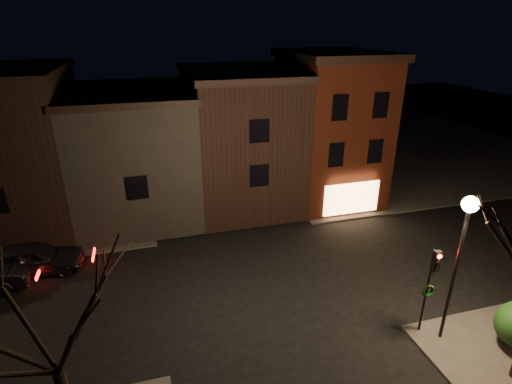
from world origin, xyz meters
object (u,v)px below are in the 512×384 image
at_px(street_lamp_near, 464,231).
at_px(bare_tree_left, 43,311).
at_px(parked_car_a, 34,259).
at_px(traffic_signal, 431,279).

xyz_separation_m(street_lamp_near, bare_tree_left, (-14.20, -1.00, 0.25)).
relative_size(bare_tree_left, parked_car_a, 1.51).
distance_m(street_lamp_near, parked_car_a, 20.69).
bearing_deg(traffic_signal, parked_car_a, 150.77).
xyz_separation_m(street_lamp_near, parked_car_a, (-17.59, 10.00, -4.33)).
xyz_separation_m(street_lamp_near, traffic_signal, (-0.60, 0.49, -2.37)).
height_order(bare_tree_left, parked_car_a, bare_tree_left).
bearing_deg(traffic_signal, bare_tree_left, -173.74).
height_order(street_lamp_near, bare_tree_left, bare_tree_left).
relative_size(traffic_signal, parked_car_a, 0.82).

